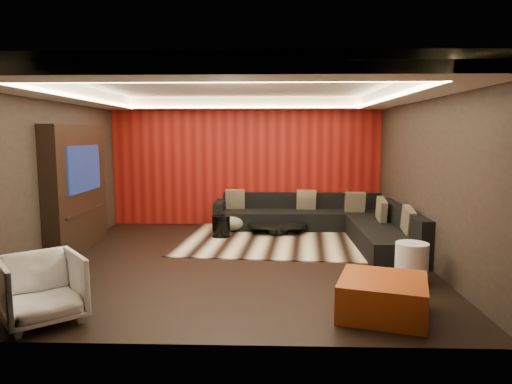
{
  "coord_description": "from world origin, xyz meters",
  "views": [
    {
      "loc": [
        0.55,
        -7.21,
        2.05
      ],
      "look_at": [
        0.3,
        0.6,
        1.05
      ],
      "focal_mm": 32.0,
      "sensor_mm": 36.0,
      "label": 1
    }
  ],
  "objects_px": {
    "drum_stool": "(221,226)",
    "sectional_sofa": "(329,223)",
    "coffee_table": "(277,228)",
    "white_side_table": "(411,263)",
    "armchair": "(42,289)",
    "orange_ottoman": "(383,297)"
  },
  "relations": [
    {
      "from": "white_side_table",
      "to": "armchair",
      "type": "relative_size",
      "value": 0.68
    },
    {
      "from": "coffee_table",
      "to": "armchair",
      "type": "distance_m",
      "value": 5.19
    },
    {
      "from": "drum_stool",
      "to": "coffee_table",
      "type": "bearing_deg",
      "value": 16.59
    },
    {
      "from": "white_side_table",
      "to": "armchair",
      "type": "distance_m",
      "value": 4.68
    },
    {
      "from": "drum_stool",
      "to": "sectional_sofa",
      "type": "height_order",
      "value": "sectional_sofa"
    },
    {
      "from": "armchair",
      "to": "sectional_sofa",
      "type": "bearing_deg",
      "value": 10.42
    },
    {
      "from": "sectional_sofa",
      "to": "coffee_table",
      "type": "bearing_deg",
      "value": 174.19
    },
    {
      "from": "coffee_table",
      "to": "orange_ottoman",
      "type": "height_order",
      "value": "orange_ottoman"
    },
    {
      "from": "white_side_table",
      "to": "sectional_sofa",
      "type": "bearing_deg",
      "value": 104.81
    },
    {
      "from": "armchair",
      "to": "sectional_sofa",
      "type": "height_order",
      "value": "sectional_sofa"
    },
    {
      "from": "coffee_table",
      "to": "orange_ottoman",
      "type": "distance_m",
      "value": 4.3
    },
    {
      "from": "coffee_table",
      "to": "sectional_sofa",
      "type": "xyz_separation_m",
      "value": [
        1.04,
        -0.11,
        0.14
      ]
    },
    {
      "from": "orange_ottoman",
      "to": "armchair",
      "type": "relative_size",
      "value": 1.16
    },
    {
      "from": "coffee_table",
      "to": "sectional_sofa",
      "type": "distance_m",
      "value": 1.06
    },
    {
      "from": "armchair",
      "to": "coffee_table",
      "type": "bearing_deg",
      "value": 20.01
    },
    {
      "from": "white_side_table",
      "to": "orange_ottoman",
      "type": "relative_size",
      "value": 0.59
    },
    {
      "from": "white_side_table",
      "to": "drum_stool",
      "type": "bearing_deg",
      "value": 137.62
    },
    {
      "from": "coffee_table",
      "to": "drum_stool",
      "type": "bearing_deg",
      "value": -163.41
    },
    {
      "from": "coffee_table",
      "to": "armchair",
      "type": "xyz_separation_m",
      "value": [
        -2.63,
        -4.47,
        0.25
      ]
    },
    {
      "from": "drum_stool",
      "to": "orange_ottoman",
      "type": "bearing_deg",
      "value": -59.44
    },
    {
      "from": "armchair",
      "to": "white_side_table",
      "type": "bearing_deg",
      "value": -21.2
    },
    {
      "from": "drum_stool",
      "to": "white_side_table",
      "type": "bearing_deg",
      "value": -42.38
    }
  ]
}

